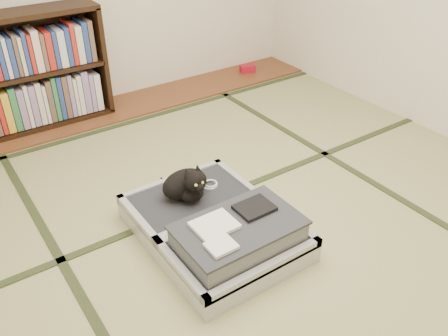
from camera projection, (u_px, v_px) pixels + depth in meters
floor at (251, 233)px, 2.79m from camera, size 4.50×4.50×0.00m
wood_strip at (114, 109)px, 4.18m from camera, size 4.00×0.50×0.02m
red_item at (248, 69)px, 4.89m from camera, size 0.17×0.13×0.07m
tatami_borders at (205, 192)px, 3.13m from camera, size 4.00×4.50×0.01m
bookcase at (19, 76)px, 3.66m from camera, size 1.35×0.31×0.92m
suitcase at (218, 228)px, 2.67m from camera, size 0.74×0.99×0.29m
cat at (187, 185)px, 2.79m from camera, size 0.33×0.33×0.27m
cable_coil at (210, 184)px, 2.95m from camera, size 0.10×0.10×0.02m
hanger at (171, 189)px, 3.15m from camera, size 0.46×0.23×0.01m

